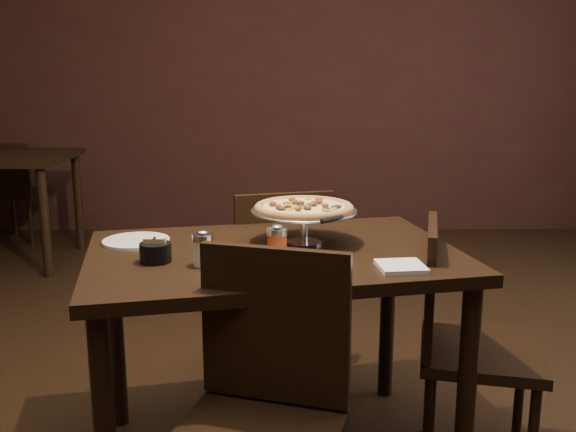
{
  "coord_description": "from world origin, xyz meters",
  "views": [
    {
      "loc": [
        0.02,
        -2.17,
        1.39
      ],
      "look_at": [
        0.04,
        0.02,
        0.9
      ],
      "focal_mm": 40.0,
      "sensor_mm": 36.0,
      "label": 1
    }
  ],
  "objects": [
    {
      "name": "plate_left",
      "position": [
        -0.51,
        0.08,
        0.79
      ],
      "size": [
        0.24,
        0.24,
        0.01
      ],
      "primitive_type": "cylinder",
      "color": "silver",
      "rests_on": "dining_table"
    },
    {
      "name": "packet_caddy",
      "position": [
        -0.39,
        -0.16,
        0.82
      ],
      "size": [
        0.1,
        0.1,
        0.08
      ],
      "rotation": [
        0.0,
        0.0,
        -0.01
      ],
      "color": "black",
      "rests_on": "dining_table"
    },
    {
      "name": "chair_far",
      "position": [
        -0.0,
        0.54,
        0.5
      ],
      "size": [
        0.51,
        0.51,
        0.91
      ],
      "rotation": [
        0.0,
        0.0,
        3.39
      ],
      "color": "black",
      "rests_on": "ground"
    },
    {
      "name": "chair_side",
      "position": [
        0.65,
        -0.06,
        0.48
      ],
      "size": [
        0.49,
        0.49,
        0.88
      ],
      "rotation": [
        0.0,
        0.0,
        1.34
      ],
      "color": "black",
      "rests_on": "ground"
    },
    {
      "name": "chair_near",
      "position": [
        -0.04,
        -0.59,
        0.5
      ],
      "size": [
        0.54,
        0.54,
        0.92
      ],
      "rotation": [
        0.0,
        0.0,
        -0.3
      ],
      "color": "black",
      "rests_on": "ground"
    },
    {
      "name": "parmesan_shaker",
      "position": [
        -0.24,
        -0.2,
        0.84
      ],
      "size": [
        0.07,
        0.07,
        0.12
      ],
      "color": "beige",
      "rests_on": "dining_table"
    },
    {
      "name": "pepper_flake_shaker",
      "position": [
        -0.0,
        -0.15,
        0.85
      ],
      "size": [
        0.07,
        0.07,
        0.12
      ],
      "color": "maroon",
      "rests_on": "dining_table"
    },
    {
      "name": "serving_spatula",
      "position": [
        0.18,
        -0.1,
        0.91
      ],
      "size": [
        0.14,
        0.14,
        0.02
      ],
      "rotation": [
        0.0,
        0.0,
        -0.74
      ],
      "color": "silver",
      "rests_on": "pizza_stand"
    },
    {
      "name": "pizza_stand",
      "position": [
        0.09,
        0.07,
        0.92
      ],
      "size": [
        0.38,
        0.38,
        0.16
      ],
      "color": "silver",
      "rests_on": "dining_table"
    },
    {
      "name": "plate_near",
      "position": [
        0.06,
        -0.25,
        0.79
      ],
      "size": [
        0.22,
        0.22,
        0.01
      ],
      "primitive_type": "cylinder",
      "color": "silver",
      "rests_on": "dining_table"
    },
    {
      "name": "napkin_stack",
      "position": [
        0.39,
        -0.25,
        0.8
      ],
      "size": [
        0.16,
        0.16,
        0.02
      ],
      "primitive_type": "cube",
      "rotation": [
        0.0,
        0.0,
        0.1
      ],
      "color": "silver",
      "rests_on": "dining_table"
    },
    {
      "name": "room",
      "position": [
        0.06,
        0.03,
        1.4
      ],
      "size": [
        6.04,
        7.04,
        2.84
      ],
      "color": "black",
      "rests_on": "ground"
    },
    {
      "name": "bg_chair_far",
      "position": [
        -2.21,
        3.11,
        0.46
      ],
      "size": [
        0.43,
        0.43,
        0.84
      ],
      "rotation": [
        0.0,
        0.0,
        3.03
      ],
      "color": "black",
      "rests_on": "ground"
    },
    {
      "name": "dining_table",
      "position": [
        -0.01,
        -0.03,
        0.68
      ],
      "size": [
        1.41,
        1.08,
        0.79
      ],
      "rotation": [
        0.0,
        0.0,
        0.2
      ],
      "color": "black",
      "rests_on": "ground"
    }
  ]
}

